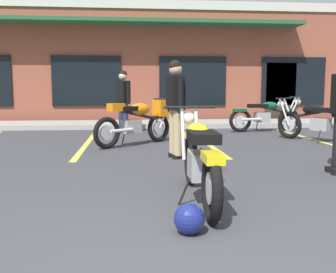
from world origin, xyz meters
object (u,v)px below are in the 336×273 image
Objects in this scene: motorcycle_blue_standard at (317,121)px; person_near_building at (123,98)px; motorcycle_silver_naked at (266,115)px; helmet_on_pavement at (189,219)px; motorcycle_black_cruiser at (138,120)px; person_in_black_shirt at (175,103)px; motorcycle_foreground_classic at (199,158)px.

motorcycle_blue_standard is 4.89m from person_near_building.
helmet_on_pavement is (-3.28, -7.47, -0.33)m from motorcycle_silver_naked.
motorcycle_black_cruiser is 1.84m from person_in_black_shirt.
person_in_black_shirt reaches higher than motorcycle_foreground_classic.
person_near_building is at bearing 179.76° from motorcycle_silver_naked.
motorcycle_black_cruiser reaches higher than helmet_on_pavement.
person_in_black_shirt is 3.67m from helmet_on_pavement.
motorcycle_silver_naked is 1.15× the size of motorcycle_blue_standard.
motorcycle_foreground_classic is at bearing -82.51° from motorcycle_black_cruiser.
motorcycle_black_cruiser is (-0.56, 4.27, 0.07)m from motorcycle_foreground_classic.
person_in_black_shirt reaches higher than motorcycle_black_cruiser.
person_near_building is (-4.37, 2.14, 0.49)m from motorcycle_blue_standard.
motorcycle_silver_naked is 1.26× the size of person_near_building.
helmet_on_pavement is (0.30, -5.25, -0.40)m from motorcycle_black_cruiser.
person_near_building is (-0.96, 3.93, 0.00)m from person_in_black_shirt.
person_in_black_shirt is (-3.42, -1.78, 0.49)m from motorcycle_blue_standard.
motorcycle_foreground_classic and motorcycle_black_cruiser have the same top height.
person_in_black_shirt is 6.44× the size of helmet_on_pavement.
person_near_building is at bearing 153.87° from motorcycle_blue_standard.
person_near_building is at bearing 103.66° from person_in_black_shirt.
motorcycle_black_cruiser is at bearing -148.20° from motorcycle_silver_naked.
motorcycle_blue_standard is at bearing 27.59° from person_in_black_shirt.
person_near_building is at bearing 95.02° from helmet_on_pavement.
motorcycle_foreground_classic is 5.57m from motorcycle_blue_standard.
helmet_on_pavement is (-3.71, -5.35, -0.33)m from motorcycle_blue_standard.
person_near_building is (-3.94, 0.02, 0.49)m from motorcycle_silver_naked.
motorcycle_black_cruiser and motorcycle_silver_naked have the same top height.
motorcycle_foreground_classic is 7.16m from motorcycle_silver_naked.
motorcycle_silver_naked is at bearing -0.24° from person_near_building.
motorcycle_silver_naked is (3.58, 2.22, -0.07)m from motorcycle_black_cruiser.
helmet_on_pavement is at bearing -86.68° from motorcycle_black_cruiser.
motorcycle_blue_standard is 6.52m from helmet_on_pavement.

